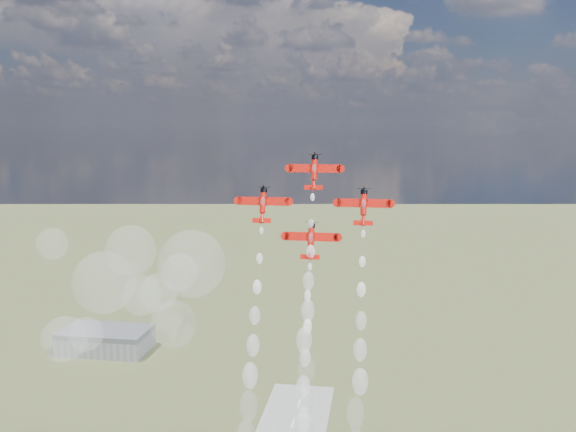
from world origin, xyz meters
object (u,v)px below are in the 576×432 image
Objects in this scene: hangar at (106,340)px; plane_slot at (311,240)px; plane_left at (263,204)px; plane_right at (364,206)px; plane_lead at (314,171)px.

hangar is 245.56m from plane_slot.
plane_left is at bearing -53.81° from hangar.
plane_left is at bearing 165.27° from plane_slot.
hangar is at bearing 126.19° from plane_left.
plane_left is (127.39, -174.11, 104.76)m from hangar.
plane_left is at bearing 180.00° from plane_right.
plane_left reaches higher than hangar.
hangar is 247.76m from plane_lead.
plane_slot is (0.00, -6.40, -15.81)m from plane_lead.
plane_lead is at bearing 90.00° from plane_slot.
plane_lead reaches higher than hangar.
plane_slot is at bearing -165.27° from plane_right.
hangar is 3.95× the size of plane_right.
plane_right is 1.00× the size of plane_slot.
plane_lead reaches higher than plane_left.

